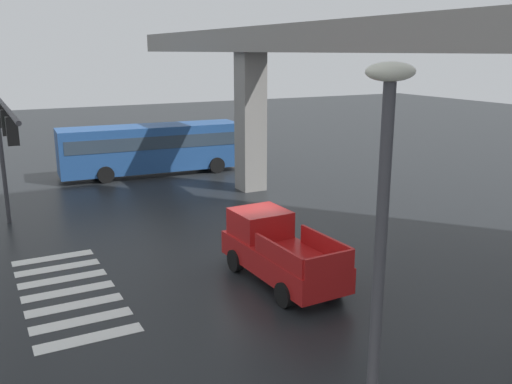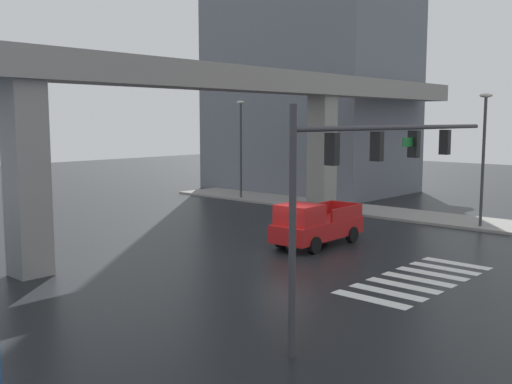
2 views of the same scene
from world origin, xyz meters
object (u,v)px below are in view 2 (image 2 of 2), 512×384
(pickup_truck, at_px, (314,225))
(street_lamp_near_corner, at_px, (484,144))
(traffic_signal_mast, at_px, (374,161))
(street_lamp_far_north, at_px, (241,138))
(street_lamp_mid_block, at_px, (324,140))

(pickup_truck, xyz_separation_m, street_lamp_near_corner, (9.62, -3.96, 3.57))
(pickup_truck, xyz_separation_m, traffic_signal_mast, (-7.20, -7.43, 3.69))
(street_lamp_near_corner, bearing_deg, traffic_signal_mast, -168.34)
(pickup_truck, height_order, traffic_signal_mast, traffic_signal_mast)
(street_lamp_far_north, bearing_deg, pickup_truck, -124.69)
(traffic_signal_mast, relative_size, street_lamp_mid_block, 1.50)
(pickup_truck, xyz_separation_m, street_lamp_mid_block, (9.62, 6.41, 3.57))
(street_lamp_near_corner, xyz_separation_m, street_lamp_mid_block, (0.00, 10.37, 0.00))
(street_lamp_mid_block, bearing_deg, street_lamp_near_corner, -90.00)
(traffic_signal_mast, height_order, street_lamp_near_corner, street_lamp_near_corner)
(pickup_truck, bearing_deg, traffic_signal_mast, -134.10)
(pickup_truck, height_order, street_lamp_far_north, street_lamp_far_north)
(traffic_signal_mast, xyz_separation_m, street_lamp_near_corner, (16.82, 3.47, -0.12))
(street_lamp_far_north, bearing_deg, traffic_signal_mast, -128.26)
(street_lamp_far_north, bearing_deg, street_lamp_near_corner, -90.00)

